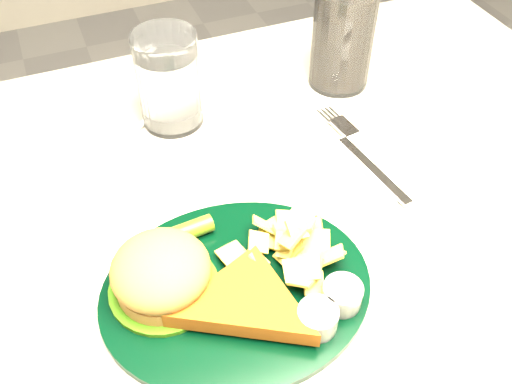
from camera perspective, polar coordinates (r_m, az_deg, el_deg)
table at (r=0.97m, az=-2.38°, el=-18.39°), size 1.20×0.80×0.75m
dinner_plate at (r=0.57m, az=-2.03°, el=-8.10°), size 0.30×0.26×0.06m
water_glass at (r=0.77m, az=-8.73°, el=10.99°), size 0.10×0.10×0.13m
cola_glass at (r=0.84m, az=8.71°, el=15.40°), size 0.09×0.09×0.16m
fork_napkin at (r=0.73m, az=11.26°, el=2.72°), size 0.16×0.19×0.01m
wrapped_straw at (r=0.76m, az=-14.07°, el=3.92°), size 0.22×0.21×0.01m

